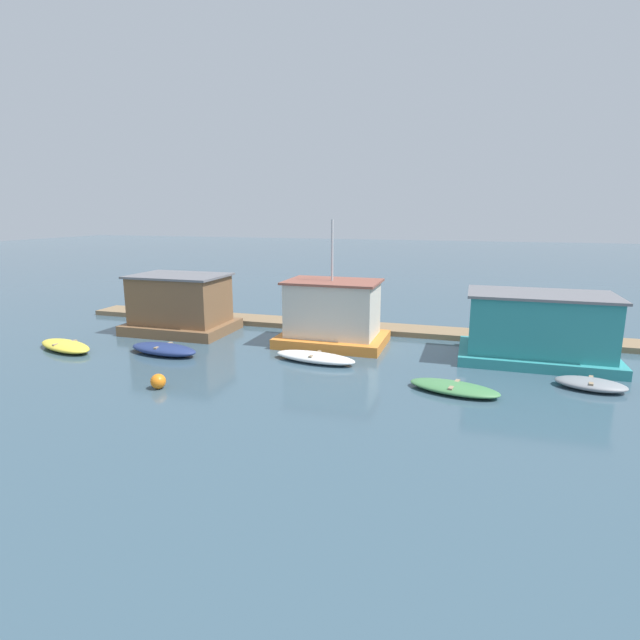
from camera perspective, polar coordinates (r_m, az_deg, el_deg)
name	(u,v)px	position (r m, az deg, el deg)	size (l,w,h in m)	color
ground_plane	(325,342)	(26.91, 0.63, -2.48)	(200.00, 200.00, 0.00)	#385160
dock_walkway	(341,326)	(29.91, 2.39, -0.69)	(33.80, 2.13, 0.30)	#846B4C
houseboat_brown	(181,305)	(29.86, -15.64, 1.64)	(5.81, 4.18, 3.35)	brown
houseboat_orange	(333,315)	(26.05, 1.46, 0.58)	(5.52, 3.93, 6.48)	orange
houseboat_teal	(538,329)	(25.20, 23.66, -0.95)	(6.93, 4.16, 3.22)	teal
dinghy_yellow	(65,346)	(28.31, -27.10, -2.64)	(4.05, 2.57, 0.45)	yellow
dinghy_navy	(164,349)	(25.64, -17.44, -3.20)	(3.89, 1.88, 0.53)	navy
dinghy_white	(315,357)	(23.27, -0.58, -4.29)	(4.13, 1.84, 0.44)	white
dinghy_green	(454,388)	(20.17, 15.06, -7.49)	(3.72, 2.18, 0.36)	#47844C
dinghy_grey	(591,384)	(22.52, 28.53, -6.44)	(2.82, 1.87, 0.42)	gray
mooring_post_centre	(356,324)	(28.27, 4.11, -0.46)	(0.22, 0.22, 1.27)	brown
mooring_post_far_left	(162,311)	(33.42, -17.61, 0.95)	(0.26, 0.26, 1.24)	#846B4C
buoy_orange	(158,381)	(20.85, -18.01, -6.68)	(0.60, 0.60, 0.60)	orange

